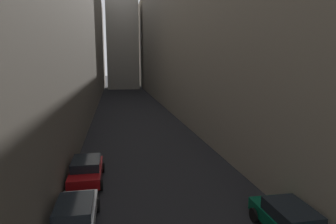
% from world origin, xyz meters
% --- Properties ---
extents(ground_plane, '(264.00, 264.00, 0.00)m').
position_xyz_m(ground_plane, '(0.00, 48.00, 0.00)').
color(ground_plane, black).
extents(building_block_left, '(10.95, 108.00, 24.39)m').
position_xyz_m(building_block_left, '(-10.98, 50.00, 12.20)').
color(building_block_left, '#60594F').
rests_on(building_block_left, ground).
extents(building_block_right, '(14.62, 108.00, 25.33)m').
position_xyz_m(building_block_right, '(12.81, 50.00, 12.67)').
color(building_block_right, gray).
rests_on(building_block_right, ground).
extents(parked_car_left_third, '(1.89, 4.35, 1.34)m').
position_xyz_m(parked_car_left_third, '(-4.40, 18.87, 0.71)').
color(parked_car_left_third, silver).
rests_on(parked_car_left_third, ground).
extents(parked_car_left_far, '(2.02, 4.21, 1.45)m').
position_xyz_m(parked_car_left_far, '(-4.40, 24.19, 0.77)').
color(parked_car_left_far, maroon).
rests_on(parked_car_left_far, ground).
extents(parked_car_right_third, '(1.87, 4.08, 1.44)m').
position_xyz_m(parked_car_right_third, '(4.40, 16.69, 0.76)').
color(parked_car_right_third, '#05472D').
rests_on(parked_car_right_third, ground).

